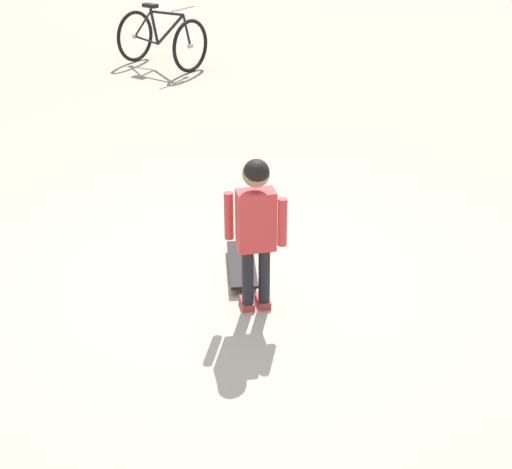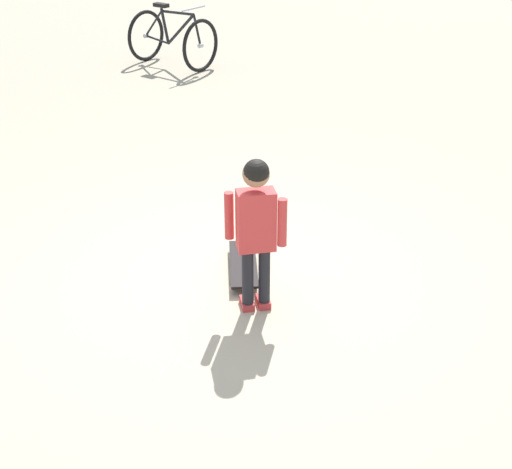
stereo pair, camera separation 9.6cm
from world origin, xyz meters
name	(u,v)px [view 2 (the right image)]	position (x,y,z in m)	size (l,w,h in m)	color
ground_plane	(233,285)	(0.00, 0.00, 0.00)	(50.00, 50.00, 0.00)	tan
child_person	(256,219)	(0.22, 0.26, 0.66)	(0.26, 0.41, 1.06)	black
skateboard	(243,264)	(-0.21, 0.00, 0.06)	(0.70, 0.44, 0.07)	black
bicycle_mid	(172,39)	(-5.25, -3.03, 0.38)	(0.98, 1.23, 0.85)	black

